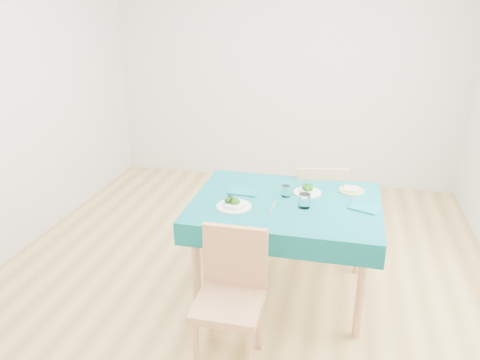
% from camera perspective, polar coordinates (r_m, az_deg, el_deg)
% --- Properties ---
extents(room_shell, '(4.02, 4.52, 2.73)m').
position_cam_1_polar(room_shell, '(3.30, 0.00, 8.07)').
color(room_shell, '#AB8847').
rests_on(room_shell, ground).
extents(table, '(1.32, 1.00, 0.76)m').
position_cam_1_polar(table, '(3.50, 5.40, -8.28)').
color(table, '#08545B').
rests_on(table, ground).
extents(chair_near, '(0.40, 0.43, 0.99)m').
position_cam_1_polar(chair_near, '(2.81, -1.43, -13.81)').
color(chair_near, tan).
rests_on(chair_near, ground).
extents(chair_far, '(0.48, 0.51, 1.01)m').
position_cam_1_polar(chair_far, '(4.03, 9.52, -2.32)').
color(chair_far, tan).
rests_on(chair_far, ground).
extents(bowl_near, '(0.24, 0.24, 0.07)m').
position_cam_1_polar(bowl_near, '(3.21, -0.75, -2.74)').
color(bowl_near, white).
rests_on(bowl_near, table).
extents(bowl_far, '(0.21, 0.21, 0.06)m').
position_cam_1_polar(bowl_far, '(3.47, 8.25, -1.15)').
color(bowl_far, white).
rests_on(bowl_far, table).
extents(fork_near, '(0.09, 0.19, 0.00)m').
position_cam_1_polar(fork_near, '(3.31, -1.11, -2.61)').
color(fork_near, silver).
rests_on(fork_near, table).
extents(knife_near, '(0.03, 0.20, 0.00)m').
position_cam_1_polar(knife_near, '(3.23, 3.98, -3.31)').
color(knife_near, silver).
rests_on(knife_near, table).
extents(fork_far, '(0.05, 0.16, 0.00)m').
position_cam_1_polar(fork_far, '(3.50, 7.47, -1.47)').
color(fork_far, silver).
rests_on(fork_far, table).
extents(knife_far, '(0.06, 0.20, 0.00)m').
position_cam_1_polar(knife_far, '(3.38, 13.71, -2.78)').
color(knife_far, silver).
rests_on(knife_far, table).
extents(napkin_near, '(0.22, 0.16, 0.01)m').
position_cam_1_polar(napkin_near, '(3.46, 0.45, -1.41)').
color(napkin_near, '#0C5E65').
rests_on(napkin_near, table).
extents(napkin_far, '(0.23, 0.20, 0.01)m').
position_cam_1_polar(napkin_far, '(3.31, 14.95, -3.33)').
color(napkin_far, '#0C5E65').
rests_on(napkin_far, table).
extents(tumbler_center, '(0.06, 0.06, 0.08)m').
position_cam_1_polar(tumbler_center, '(3.40, 5.64, -1.35)').
color(tumbler_center, white).
rests_on(tumbler_center, table).
extents(tumbler_side, '(0.08, 0.08, 0.10)m').
position_cam_1_polar(tumbler_side, '(3.23, 7.86, -2.53)').
color(tumbler_side, white).
rests_on(tumbler_side, table).
extents(side_plate, '(0.19, 0.19, 0.01)m').
position_cam_1_polar(side_plate, '(3.58, 13.43, -1.26)').
color(side_plate, '#A1BF5D').
rests_on(side_plate, table).
extents(bread_slice, '(0.12, 0.12, 0.02)m').
position_cam_1_polar(bread_slice, '(3.58, 13.45, -1.07)').
color(bread_slice, beige).
rests_on(bread_slice, side_plate).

